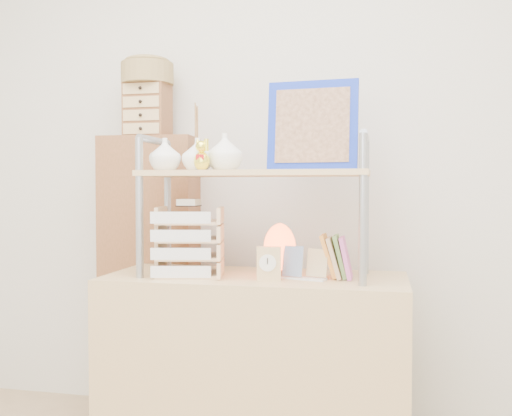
{
  "coord_description": "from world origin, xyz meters",
  "views": [
    {
      "loc": [
        0.49,
        -1.03,
        1.1
      ],
      "look_at": [
        0.0,
        1.2,
        1.02
      ],
      "focal_mm": 40.0,
      "sensor_mm": 36.0,
      "label": 1
    }
  ],
  "objects_px": {
    "salt_lamp": "(280,249)",
    "letter_tray": "(189,245)",
    "desk": "(255,368)",
    "cabinet": "(150,275)"
  },
  "relations": [
    {
      "from": "cabinet",
      "to": "desk",
      "type": "bearing_deg",
      "value": -35.27
    },
    {
      "from": "cabinet",
      "to": "letter_tray",
      "type": "bearing_deg",
      "value": -54.54
    },
    {
      "from": "cabinet",
      "to": "salt_lamp",
      "type": "height_order",
      "value": "cabinet"
    },
    {
      "from": "cabinet",
      "to": "salt_lamp",
      "type": "bearing_deg",
      "value": -29.81
    },
    {
      "from": "desk",
      "to": "salt_lamp",
      "type": "height_order",
      "value": "salt_lamp"
    },
    {
      "from": "letter_tray",
      "to": "salt_lamp",
      "type": "xyz_separation_m",
      "value": [
        0.35,
        0.08,
        -0.02
      ]
    },
    {
      "from": "cabinet",
      "to": "salt_lamp",
      "type": "xyz_separation_m",
      "value": [
        0.7,
        -0.34,
        0.18
      ]
    },
    {
      "from": "desk",
      "to": "letter_tray",
      "type": "bearing_deg",
      "value": -168.1
    },
    {
      "from": "salt_lamp",
      "to": "letter_tray",
      "type": "bearing_deg",
      "value": -166.8
    },
    {
      "from": "letter_tray",
      "to": "salt_lamp",
      "type": "distance_m",
      "value": 0.36
    }
  ]
}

